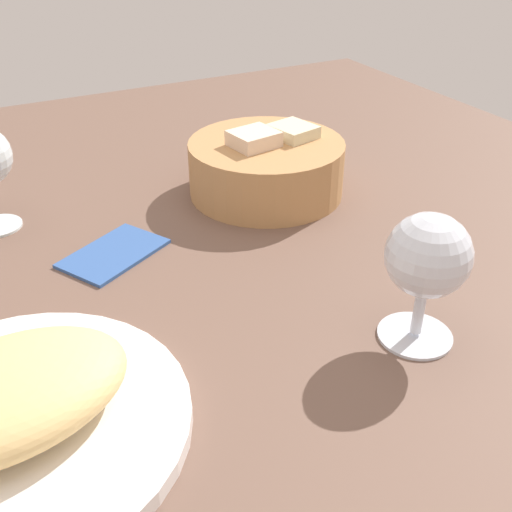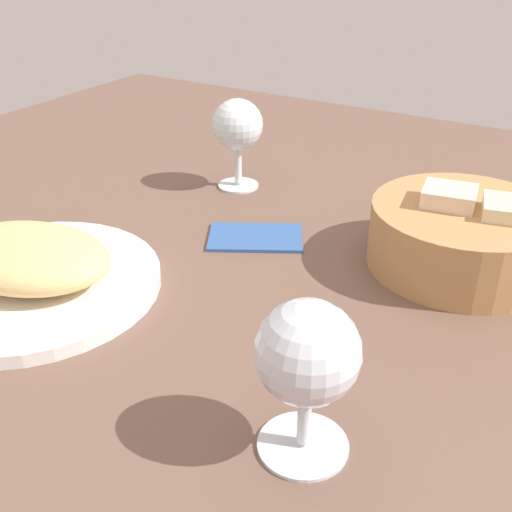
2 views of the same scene
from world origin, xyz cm
name	(u,v)px [view 1 (image 1 of 2)]	position (x,y,z in cm)	size (l,w,h in cm)	color
ground_plane	(170,310)	(0.00, 0.00, -1.00)	(140.00, 140.00, 2.00)	brown
plate	(15,426)	(-15.99, -10.33, 0.70)	(26.15, 26.15, 1.40)	white
omelette	(6,395)	(-15.99, -10.33, 3.84)	(18.02, 12.32, 4.89)	#EDC57B
bread_basket	(267,166)	(20.16, 17.11, 3.70)	(19.78, 19.78, 8.80)	tan
wine_glass_near	(427,261)	(17.65, -15.28, 8.00)	(7.29, 7.29, 12.24)	silver
folded_napkin	(114,252)	(-2.17, 11.09, 0.40)	(11.00, 7.00, 0.80)	#33599D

